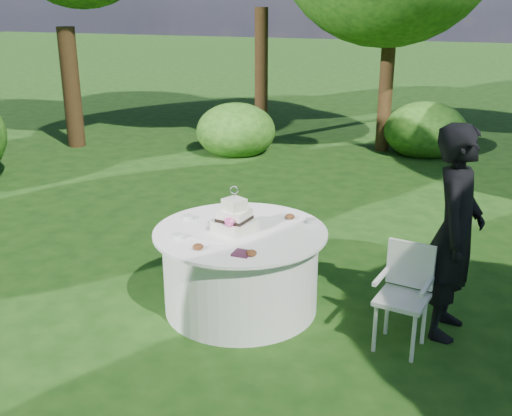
# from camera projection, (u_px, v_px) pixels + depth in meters

# --- Properties ---
(ground) EXTENTS (80.00, 80.00, 0.00)m
(ground) POSITION_uv_depth(u_px,v_px,m) (241.00, 307.00, 5.59)
(ground) COLOR #14360E
(ground) RESTS_ON ground
(napkins) EXTENTS (0.14, 0.14, 0.02)m
(napkins) POSITION_uv_depth(u_px,v_px,m) (242.00, 253.00, 4.83)
(napkins) COLOR #411C2F
(napkins) RESTS_ON table
(feather_plume) EXTENTS (0.48, 0.07, 0.01)m
(feather_plume) POSITION_uv_depth(u_px,v_px,m) (209.00, 241.00, 5.09)
(feather_plume) COLOR white
(feather_plume) RESTS_ON table
(guest) EXTENTS (0.49, 0.70, 1.82)m
(guest) POSITION_uv_depth(u_px,v_px,m) (455.00, 233.00, 4.91)
(guest) COLOR black
(guest) RESTS_ON ground
(table) EXTENTS (1.56, 1.56, 0.77)m
(table) POSITION_uv_depth(u_px,v_px,m) (241.00, 269.00, 5.47)
(table) COLOR white
(table) RESTS_ON ground
(cake) EXTENTS (0.40, 0.40, 0.43)m
(cake) POSITION_uv_depth(u_px,v_px,m) (234.00, 219.00, 5.28)
(cake) COLOR beige
(cake) RESTS_ON table
(chair) EXTENTS (0.45, 0.44, 0.87)m
(chair) POSITION_uv_depth(u_px,v_px,m) (405.00, 288.00, 4.84)
(chair) COLOR silver
(chair) RESTS_ON ground
(votives) EXTENTS (1.21, 0.94, 0.04)m
(votives) POSITION_uv_depth(u_px,v_px,m) (227.00, 220.00, 5.53)
(votives) COLOR silver
(votives) RESTS_ON table
(petal_cups) EXTENTS (0.57, 1.06, 0.05)m
(petal_cups) POSITION_uv_depth(u_px,v_px,m) (248.00, 238.00, 5.11)
(petal_cups) COLOR #562D16
(petal_cups) RESTS_ON table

